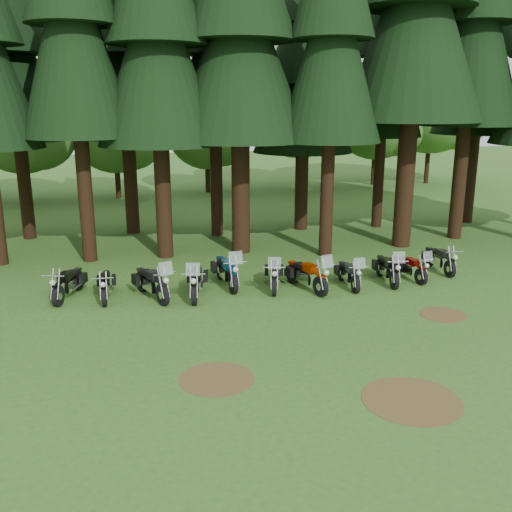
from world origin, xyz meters
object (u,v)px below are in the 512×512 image
at_px(motorcycle_4, 227,272).
at_px(motorcycle_7, 349,275).
at_px(motorcycle_0, 68,284).
at_px(motorcycle_8, 387,270).
at_px(motorcycle_10, 439,260).
at_px(motorcycle_9, 409,268).
at_px(motorcycle_2, 152,284).
at_px(motorcycle_5, 274,275).
at_px(motorcycle_6, 307,276).
at_px(motorcycle_1, 105,286).
at_px(motorcycle_3, 196,282).

height_order(motorcycle_4, motorcycle_7, motorcycle_4).
distance_m(motorcycle_0, motorcycle_8, 11.13).
bearing_deg(motorcycle_10, motorcycle_9, -157.35).
bearing_deg(motorcycle_2, motorcycle_4, -6.10).
bearing_deg(motorcycle_5, motorcycle_2, -164.57).
relative_size(motorcycle_6, motorcycle_10, 1.10).
xyz_separation_m(motorcycle_1, motorcycle_3, (2.95, -0.51, 0.06)).
bearing_deg(motorcycle_5, motorcycle_4, 172.58).
bearing_deg(motorcycle_7, motorcycle_9, 9.22).
bearing_deg(motorcycle_10, motorcycle_5, -174.85).
distance_m(motorcycle_0, motorcycle_2, 2.80).
bearing_deg(motorcycle_1, motorcycle_5, -0.54).
bearing_deg(motorcycle_10, motorcycle_4, 179.92).
distance_m(motorcycle_0, motorcycle_10, 13.66).
distance_m(motorcycle_6, motorcycle_8, 3.11).
relative_size(motorcycle_0, motorcycle_3, 0.93).
distance_m(motorcycle_5, motorcycle_6, 1.14).
height_order(motorcycle_6, motorcycle_9, motorcycle_6).
bearing_deg(motorcycle_8, motorcycle_3, -172.92).
bearing_deg(motorcycle_3, motorcycle_8, 11.23).
height_order(motorcycle_4, motorcycle_9, motorcycle_4).
distance_m(motorcycle_1, motorcycle_3, 3.00).
xyz_separation_m(motorcycle_0, motorcycle_10, (13.66, -0.17, -0.02)).
bearing_deg(motorcycle_1, motorcycle_9, 0.09).
bearing_deg(motorcycle_3, motorcycle_5, 16.27).
bearing_deg(motorcycle_9, motorcycle_4, 163.83).
relative_size(motorcycle_0, motorcycle_5, 0.97).
bearing_deg(motorcycle_2, motorcycle_5, -19.95).
height_order(motorcycle_3, motorcycle_10, motorcycle_3).
distance_m(motorcycle_2, motorcycle_9, 9.32).
bearing_deg(motorcycle_1, motorcycle_0, 165.34).
distance_m(motorcycle_5, motorcycle_10, 6.75).
relative_size(motorcycle_5, motorcycle_10, 1.03).
height_order(motorcycle_8, motorcycle_9, motorcycle_8).
relative_size(motorcycle_3, motorcycle_6, 0.99).
distance_m(motorcycle_5, motorcycle_7, 2.66).
distance_m(motorcycle_3, motorcycle_4, 1.48).
relative_size(motorcycle_1, motorcycle_3, 0.89).
xyz_separation_m(motorcycle_1, motorcycle_2, (1.50, -0.34, 0.07)).
height_order(motorcycle_1, motorcycle_8, motorcycle_8).
xyz_separation_m(motorcycle_6, motorcycle_8, (3.11, 0.12, -0.03)).
bearing_deg(motorcycle_7, motorcycle_10, 15.68).
xyz_separation_m(motorcycle_1, motorcycle_8, (9.89, -0.60, 0.04)).
xyz_separation_m(motorcycle_0, motorcycle_6, (7.98, -1.09, 0.04)).
bearing_deg(motorcycle_6, motorcycle_3, 160.83).
xyz_separation_m(motorcycle_3, motorcycle_4, (1.20, 0.85, 0.03)).
distance_m(motorcycle_1, motorcycle_9, 10.83).
relative_size(motorcycle_1, motorcycle_4, 0.84).
distance_m(motorcycle_1, motorcycle_10, 12.46).
xyz_separation_m(motorcycle_2, motorcycle_8, (8.39, -0.26, -0.03)).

